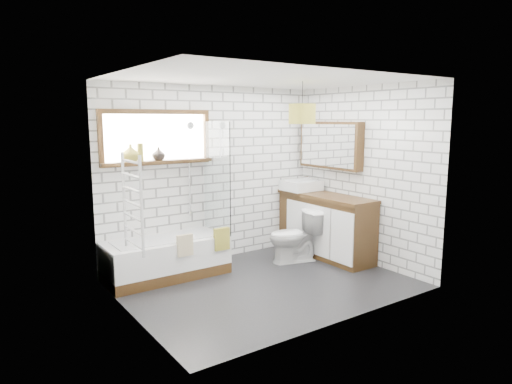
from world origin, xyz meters
TOP-DOWN VIEW (x-y plane):
  - floor at (0.00, 0.00)m, footprint 3.40×2.60m
  - ceiling at (0.00, 0.00)m, footprint 3.40×2.60m
  - wall_back at (0.00, 1.30)m, footprint 3.40×0.01m
  - wall_front at (0.00, -1.30)m, footprint 3.40×0.01m
  - wall_left at (-1.70, 0.00)m, footprint 0.01×2.60m
  - wall_right at (1.70, 0.00)m, footprint 0.01×2.60m
  - window at (-0.85, 1.26)m, footprint 1.52×0.16m
  - towel_radiator at (-1.66, 0.00)m, footprint 0.06×0.52m
  - mirror_cabinet at (1.62, 0.60)m, footprint 0.16×1.20m
  - shower_riser at (-0.40, 1.26)m, footprint 0.02×0.02m
  - bathtub at (-0.91, 0.95)m, footprint 1.56×0.69m
  - shower_screen at (-0.15, 0.95)m, footprint 0.02×0.72m
  - towel_green at (-0.28, 0.61)m, footprint 0.22×0.06m
  - towel_beige at (-0.80, 0.61)m, footprint 0.21×0.05m
  - vanity at (1.44, 0.47)m, footprint 0.53×1.64m
  - basin at (1.38, 0.97)m, footprint 0.53×0.47m
  - tap at (1.54, 0.97)m, footprint 0.04×0.04m
  - toilet at (0.87, 0.51)m, footprint 0.59×0.81m
  - vase_olive at (-1.23, 1.23)m, footprint 0.28×0.28m
  - vase_dark at (-0.85, 1.23)m, footprint 0.21×0.21m
  - bottle at (-1.10, 1.23)m, footprint 0.10×0.10m
  - pendant at (0.57, 0.03)m, footprint 0.34×0.34m

SIDE VIEW (x-z plane):
  - floor at x=0.00m, z-range -0.01..0.00m
  - bathtub at x=-0.91m, z-range 0.00..0.51m
  - toilet at x=0.87m, z-range 0.00..0.74m
  - vanity at x=1.44m, z-range 0.00..0.94m
  - towel_green at x=-0.28m, z-range 0.34..0.63m
  - towel_beige at x=-0.80m, z-range 0.35..0.62m
  - basin at x=1.38m, z-range 0.94..1.10m
  - tap at x=1.54m, z-range 0.99..1.15m
  - towel_radiator at x=-1.66m, z-range 0.70..1.70m
  - wall_back at x=0.00m, z-range 0.00..2.50m
  - wall_front at x=0.00m, z-range 0.00..2.50m
  - wall_left at x=-1.70m, z-range 0.00..2.50m
  - wall_right at x=1.70m, z-range 0.00..2.50m
  - shower_screen at x=-0.15m, z-range 0.51..2.01m
  - shower_riser at x=-0.40m, z-range 0.70..2.00m
  - vase_dark at x=-0.85m, z-range 1.48..1.66m
  - vase_olive at x=-1.23m, z-range 1.48..1.71m
  - bottle at x=-1.10m, z-range 1.48..1.71m
  - mirror_cabinet at x=1.62m, z-range 1.30..2.00m
  - window at x=-0.85m, z-range 1.46..2.14m
  - pendant at x=0.57m, z-range 1.98..2.22m
  - ceiling at x=0.00m, z-range 2.50..2.51m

